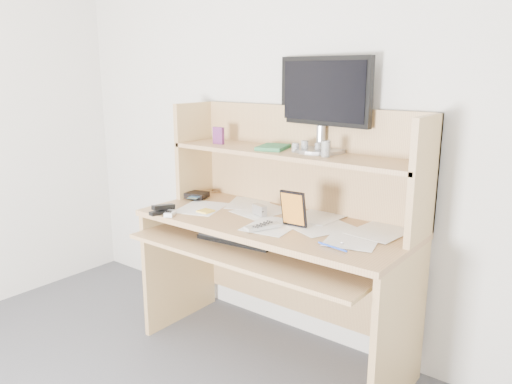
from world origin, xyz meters
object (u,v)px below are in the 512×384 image
Objects in this scene: desk at (283,227)px; monitor at (323,101)px; game_case at (293,209)px; keyboard at (238,239)px; tv_remote at (263,227)px.

desk is 0.67m from monitor.
monitor reaches higher than game_case.
keyboard is (-0.12, -0.21, -0.03)m from desk.
keyboard is at bearing -114.19° from monitor.
tv_remote is (0.17, -0.02, 0.10)m from keyboard.
keyboard is 0.77× the size of monitor.
tv_remote reaches higher than keyboard.
keyboard is 2.39× the size of tv_remote.
tv_remote is at bearing -13.89° from keyboard.
desk is at bearing 53.36° from keyboard.
desk is at bearing 125.22° from tv_remote.
desk is 0.25m from tv_remote.
game_case is 0.57m from monitor.
tv_remote is 0.17m from game_case.
desk is at bearing 135.56° from game_case.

